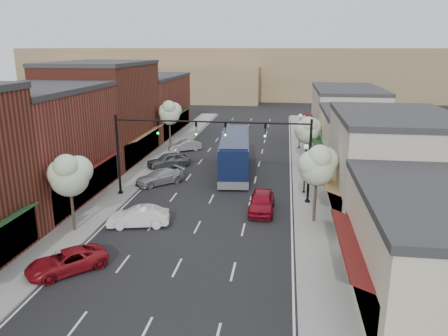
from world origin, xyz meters
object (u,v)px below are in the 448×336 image
at_px(tree_right_far, 308,129).
at_px(parked_car_e, 185,146).
at_px(signal_mast_right, 280,148).
at_px(parked_car_a, 67,261).
at_px(tree_left_far, 169,112).
at_px(signal_mast_left, 145,144).
at_px(coach_bus, 235,153).
at_px(parked_car_b, 138,217).
at_px(parked_car_d, 169,160).
at_px(parked_car_c, 160,177).
at_px(tree_right_near, 318,164).
at_px(lamp_post_near, 305,161).
at_px(tree_left_near, 69,174).
at_px(lamp_post_far, 300,125).
at_px(red_hatchback, 262,202).

height_order(tree_right_far, parked_car_e, tree_right_far).
bearing_deg(parked_car_e, signal_mast_right, 3.56).
bearing_deg(parked_car_a, tree_left_far, 138.54).
xyz_separation_m(signal_mast_left, tree_right_far, (13.97, 11.95, -0.63)).
relative_size(coach_bus, parked_car_b, 2.97).
distance_m(coach_bus, parked_car_d, 7.39).
bearing_deg(signal_mast_right, parked_car_c, 162.42).
distance_m(tree_right_near, lamp_post_near, 6.74).
distance_m(lamp_post_near, parked_car_e, 20.29).
distance_m(parked_car_c, parked_car_d, 5.84).
height_order(tree_right_far, coach_bus, tree_right_far).
height_order(tree_right_far, tree_left_near, tree_left_near).
xyz_separation_m(lamp_post_far, parked_car_a, (-13.93, -33.29, -2.38)).
bearing_deg(signal_mast_left, signal_mast_right, 0.00).
bearing_deg(parked_car_d, red_hatchback, 5.94).
bearing_deg(parked_car_c, tree_left_near, -58.52).
xyz_separation_m(tree_right_near, parked_car_a, (-14.48, -9.23, -3.82)).
xyz_separation_m(tree_right_near, coach_bus, (-7.33, 12.42, -2.43)).
height_order(tree_right_far, tree_left_far, tree_left_far).
bearing_deg(signal_mast_left, tree_right_far, 40.54).
xyz_separation_m(parked_car_b, parked_car_d, (-2.00, 15.73, 0.07)).
distance_m(signal_mast_left, parked_car_b, 7.64).
height_order(tree_right_far, red_hatchback, tree_right_far).
xyz_separation_m(tree_right_near, lamp_post_far, (-0.55, 24.06, -1.45)).
height_order(signal_mast_right, parked_car_b, signal_mast_right).
bearing_deg(red_hatchback, tree_right_far, 74.43).
bearing_deg(lamp_post_near, parked_car_c, 175.61).
distance_m(tree_right_near, parked_car_b, 13.30).
bearing_deg(parked_car_e, tree_left_far, -145.86).
height_order(tree_right_near, tree_left_far, tree_left_far).
distance_m(lamp_post_near, parked_car_d, 15.73).
relative_size(signal_mast_left, tree_right_far, 1.51).
xyz_separation_m(signal_mast_left, parked_car_d, (-0.58, 9.32, -3.83)).
bearing_deg(red_hatchback, signal_mast_left, 166.97).
height_order(red_hatchback, parked_car_e, red_hatchback).
relative_size(tree_right_far, lamp_post_far, 1.22).
xyz_separation_m(parked_car_c, parked_car_e, (-0.70, 13.48, -0.03)).
distance_m(tree_left_far, coach_bus, 13.58).
height_order(parked_car_a, parked_car_d, parked_car_d).
xyz_separation_m(lamp_post_near, parked_car_b, (-12.00, -8.91, -2.29)).
height_order(parked_car_b, parked_car_e, parked_car_b).
bearing_deg(tree_right_near, lamp_post_far, 91.30).
bearing_deg(tree_left_near, signal_mast_left, 71.90).
bearing_deg(parked_car_b, tree_right_far, 133.05).
bearing_deg(lamp_post_far, signal_mast_right, -96.22).
height_order(coach_bus, parked_car_d, coach_bus).
distance_m(parked_car_a, parked_car_d, 22.61).
bearing_deg(coach_bus, lamp_post_far, 54.53).
height_order(parked_car_a, parked_car_b, parked_car_b).
height_order(tree_left_near, parked_car_d, tree_left_near).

